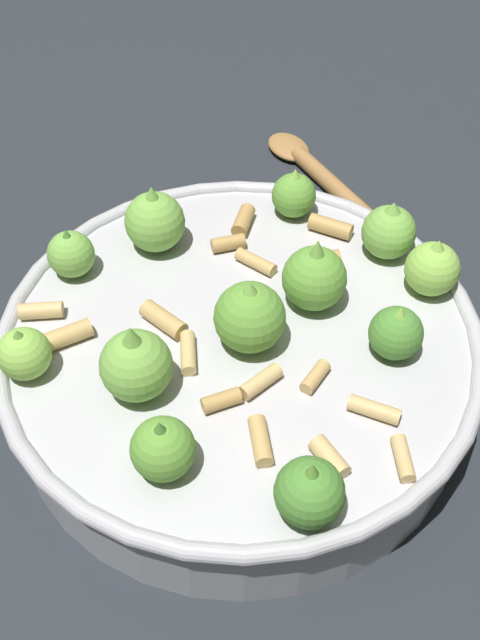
# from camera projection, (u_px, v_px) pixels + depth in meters

# --- Properties ---
(ground_plane) EXTENTS (2.40, 2.40, 0.00)m
(ground_plane) POSITION_uv_depth(u_px,v_px,m) (240.00, 387.00, 0.51)
(ground_plane) COLOR #23282D
(cooking_pan) EXTENTS (0.32, 0.32, 0.12)m
(cooking_pan) POSITION_uv_depth(u_px,v_px,m) (241.00, 350.00, 0.49)
(cooking_pan) COLOR #B7B7BC
(cooking_pan) RESTS_ON ground
(wooden_spoon) EXTENTS (0.21, 0.18, 0.02)m
(wooden_spoon) POSITION_uv_depth(u_px,v_px,m) (337.00, 190.00, 0.66)
(wooden_spoon) COLOR #9E703D
(wooden_spoon) RESTS_ON ground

